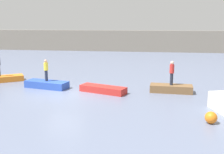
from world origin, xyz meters
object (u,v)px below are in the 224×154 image
Objects in this scene: rowboat_red at (103,89)px; person_red_shirt at (172,72)px; rowboat_blue at (47,84)px; rowboat_orange at (0,79)px; person_yellow_shirt at (46,69)px; mooring_buoy at (211,118)px; rowboat_brown at (171,89)px.

person_red_shirt is at bearing 28.99° from rowboat_red.
person_red_shirt is (9.26, 0.04, 1.23)m from rowboat_blue.
rowboat_orange is at bearing 175.60° from rowboat_blue.
person_red_shirt reaches higher than rowboat_blue.
person_red_shirt is 1.04× the size of person_yellow_shirt.
rowboat_blue is 4.54m from rowboat_red.
mooring_buoy is at bearing -60.30° from rowboat_orange.
rowboat_brown reaches higher than rowboat_red.
rowboat_orange is 9.43m from rowboat_red.
rowboat_orange is 1.12× the size of rowboat_red.
rowboat_red is 1.14× the size of rowboat_brown.
mooring_buoy reaches higher than rowboat_blue.
rowboat_red is 5.57× the size of mooring_buoy.
person_yellow_shirt is (-4.48, 0.74, 1.21)m from rowboat_red.
rowboat_orange is at bearing 154.38° from mooring_buoy.
rowboat_red is 4.70m from person_yellow_shirt.
mooring_buoy is at bearing -19.77° from rowboat_red.
person_red_shirt is (0.00, 0.00, 1.23)m from rowboat_brown.
person_red_shirt reaches higher than person_yellow_shirt.
rowboat_blue is 5.49× the size of mooring_buoy.
person_red_shirt is at bearing 0.22° from person_yellow_shirt.
person_red_shirt reaches higher than rowboat_orange.
rowboat_brown is 4.88× the size of mooring_buoy.
rowboat_brown reaches higher than rowboat_orange.
rowboat_blue is 2.02× the size of person_yellow_shirt.
person_yellow_shirt is at bearing 151.06° from mooring_buoy.
rowboat_red is 1.96× the size of person_red_shirt.
mooring_buoy is (6.38, -5.26, 0.07)m from rowboat_red.
person_red_shirt is at bearing 104.81° from mooring_buoy.
rowboat_brown is at bearing 104.81° from mooring_buoy.
rowboat_blue is 12.41m from mooring_buoy.
rowboat_blue is at bearing -176.59° from rowboat_brown.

